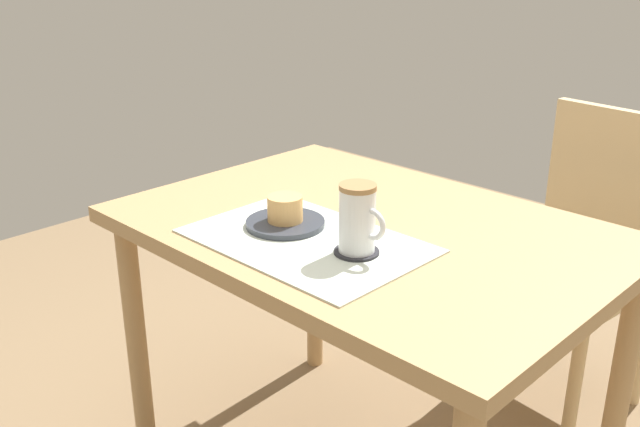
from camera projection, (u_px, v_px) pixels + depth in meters
dining_table at (367, 260)px, 1.57m from camera, size 1.06×0.74×0.71m
wooden_chair at (580, 248)px, 2.01m from camera, size 0.46×0.46×0.85m
placemat at (306, 241)px, 1.44m from camera, size 0.48×0.32×0.00m
pastry_plate at (285, 223)px, 1.51m from camera, size 0.17×0.17×0.01m
pastry at (285, 208)px, 1.50m from camera, size 0.08×0.08×0.05m
coffee_coaster at (357, 252)px, 1.38m from camera, size 0.09×0.09×0.00m
coffee_mug at (358, 218)px, 1.36m from camera, size 0.10×0.07×0.14m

